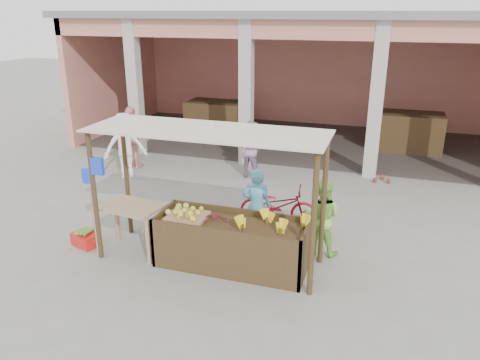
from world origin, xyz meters
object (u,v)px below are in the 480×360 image
(side_table, at_px, (131,213))
(motorcycle, at_px, (278,205))
(red_crate, at_px, (86,239))
(fruit_stall, at_px, (232,245))
(vendor_blue, at_px, (257,204))
(vendor_green, at_px, (322,215))

(side_table, xyz_separation_m, motorcycle, (2.28, 1.96, -0.33))
(red_crate, bearing_deg, motorcycle, 50.26)
(side_table, relative_size, red_crate, 2.51)
(side_table, height_order, red_crate, side_table)
(fruit_stall, relative_size, motorcycle, 1.55)
(fruit_stall, distance_m, vendor_blue, 1.06)
(vendor_blue, relative_size, vendor_green, 1.08)
(vendor_green, bearing_deg, motorcycle, -34.76)
(vendor_green, relative_size, motorcycle, 0.89)
(motorcycle, bearing_deg, side_table, 123.32)
(side_table, relative_size, vendor_blue, 0.76)
(side_table, distance_m, vendor_blue, 2.32)
(red_crate, distance_m, vendor_blue, 3.31)
(motorcycle, bearing_deg, red_crate, 115.06)
(vendor_green, bearing_deg, side_table, 24.83)
(side_table, bearing_deg, fruit_stall, 8.91)
(fruit_stall, relative_size, vendor_blue, 1.62)
(red_crate, xyz_separation_m, vendor_blue, (3.04, 1.12, 0.68))
(red_crate, relative_size, vendor_green, 0.33)
(side_table, relative_size, vendor_green, 0.82)
(red_crate, height_order, motorcycle, motorcycle)
(red_crate, height_order, vendor_blue, vendor_blue)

